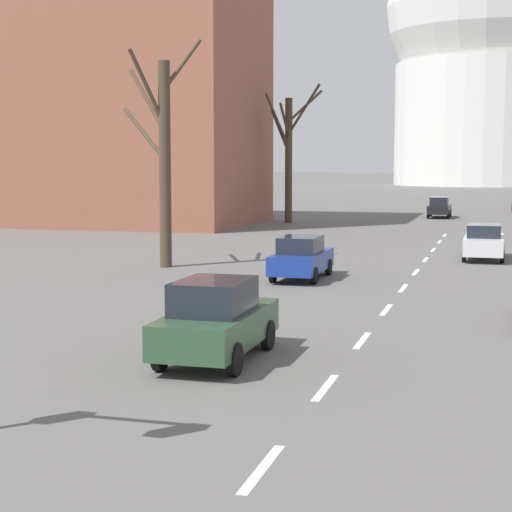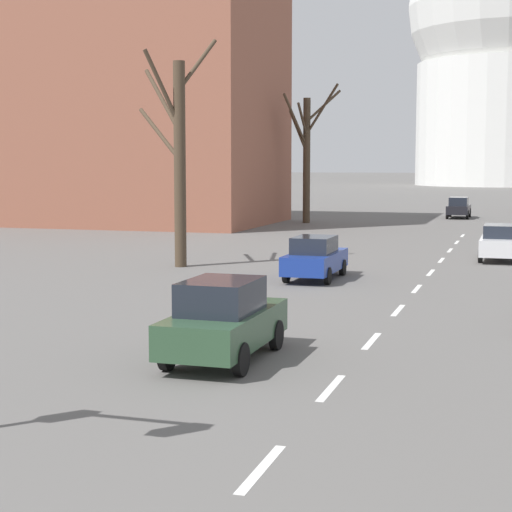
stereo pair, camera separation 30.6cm
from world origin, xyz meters
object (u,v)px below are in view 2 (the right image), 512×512
at_px(sedan_far_right, 315,258).
at_px(sedan_distant_centre, 459,207).
at_px(sedan_near_right, 501,242).
at_px(sedan_mid_centre, 224,320).

distance_m(sedan_far_right, sedan_distant_centre, 37.94).
relative_size(sedan_near_right, sedan_far_right, 1.05).
height_order(sedan_far_right, sedan_distant_centre, sedan_distant_centre).
relative_size(sedan_mid_centre, sedan_far_right, 0.99).
distance_m(sedan_near_right, sedan_mid_centre, 22.37).
distance_m(sedan_near_right, sedan_far_right, 10.60).
height_order(sedan_near_right, sedan_distant_centre, sedan_distant_centre).
bearing_deg(sedan_far_right, sedan_distant_centre, 86.34).
height_order(sedan_near_right, sedan_far_right, sedan_far_right).
bearing_deg(sedan_mid_centre, sedan_far_right, 94.97).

